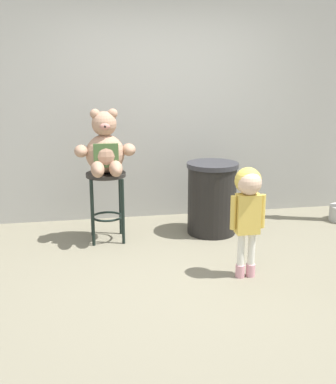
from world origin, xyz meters
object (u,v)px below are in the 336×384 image
at_px(bar_stool_with_teddy, 106,192).
at_px(teddy_bear, 105,150).
at_px(child_walking, 248,199).
at_px(trash_bin, 212,198).

distance_m(bar_stool_with_teddy, teddy_bear, 0.45).
bearing_deg(child_walking, teddy_bear, 102.49).
bearing_deg(child_walking, bar_stool_with_teddy, 101.69).
relative_size(teddy_bear, trash_bin, 0.83).
relative_size(bar_stool_with_teddy, teddy_bear, 1.12).
relative_size(child_walking, trash_bin, 1.23).
relative_size(bar_stool_with_teddy, trash_bin, 0.92).
bearing_deg(teddy_bear, trash_bin, 2.25).
relative_size(teddy_bear, child_walking, 0.67).
bearing_deg(bar_stool_with_teddy, child_walking, -45.68).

